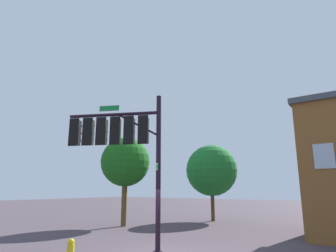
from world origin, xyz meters
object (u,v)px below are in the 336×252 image
signal_pole_assembly (118,139)px  tree_near (212,170)px  fire_hydrant (71,251)px  tree_mid (125,162)px

signal_pole_assembly → tree_near: size_ratio=1.04×
signal_pole_assembly → tree_near: (2.01, -13.07, -0.59)m
signal_pole_assembly → tree_near: signal_pole_assembly is taller
signal_pole_assembly → fire_hydrant: size_ratio=7.74×
tree_near → tree_mid: 7.48m
signal_pole_assembly → tree_mid: bearing=-49.1°
fire_hydrant → tree_near: bearing=-83.2°
fire_hydrant → tree_near: 15.50m
signal_pole_assembly → tree_mid: signal_pole_assembly is taller
fire_hydrant → signal_pole_assembly: bearing=-96.8°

